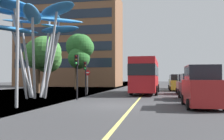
# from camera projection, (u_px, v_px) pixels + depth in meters

# --- Properties ---
(ground) EXTENTS (120.00, 240.00, 0.10)m
(ground) POSITION_uv_depth(u_px,v_px,m) (104.00, 106.00, 15.30)
(ground) COLOR #38383A
(red_bus) EXTENTS (2.93, 10.66, 3.87)m
(red_bus) POSITION_uv_depth(u_px,v_px,m) (146.00, 74.00, 26.80)
(red_bus) COLOR red
(red_bus) RESTS_ON ground
(leaf_sculpture) EXTENTS (8.40, 8.87, 8.13)m
(leaf_sculpture) POSITION_uv_depth(u_px,v_px,m) (37.00, 23.00, 21.14)
(leaf_sculpture) COLOR #9EA0A5
(leaf_sculpture) RESTS_ON ground
(traffic_light_kerb_near) EXTENTS (0.28, 0.42, 3.49)m
(traffic_light_kerb_near) POSITION_uv_depth(u_px,v_px,m) (77.00, 67.00, 19.02)
(traffic_light_kerb_near) COLOR black
(traffic_light_kerb_near) RESTS_ON ground
(traffic_light_kerb_far) EXTENTS (0.28, 0.42, 3.27)m
(traffic_light_kerb_far) POSITION_uv_depth(u_px,v_px,m) (85.00, 71.00, 23.69)
(traffic_light_kerb_far) COLOR black
(traffic_light_kerb_far) RESTS_ON ground
(car_parked_near) EXTENTS (1.98, 4.35, 2.39)m
(car_parked_near) POSITION_uv_depth(u_px,v_px,m) (202.00, 88.00, 14.01)
(car_parked_near) COLOR maroon
(car_parked_near) RESTS_ON ground
(car_parked_mid) EXTENTS (2.08, 4.13, 2.03)m
(car_parked_mid) POSITION_uv_depth(u_px,v_px,m) (193.00, 87.00, 19.40)
(car_parked_mid) COLOR black
(car_parked_mid) RESTS_ON ground
(car_parked_far) EXTENTS (2.03, 3.84, 2.07)m
(car_parked_far) POSITION_uv_depth(u_px,v_px,m) (186.00, 85.00, 25.92)
(car_parked_far) COLOR gray
(car_parked_far) RESTS_ON ground
(car_side_street) EXTENTS (1.98, 4.30, 2.18)m
(car_side_street) POSITION_uv_depth(u_px,v_px,m) (177.00, 83.00, 32.68)
(car_side_street) COLOR gold
(car_side_street) RESTS_ON ground
(car_far_side) EXTENTS (2.04, 4.45, 2.22)m
(car_far_side) POSITION_uv_depth(u_px,v_px,m) (175.00, 82.00, 38.73)
(car_far_side) COLOR gray
(car_far_side) RESTS_ON ground
(street_lamp) EXTENTS (1.66, 0.44, 9.00)m
(street_lamp) POSITION_uv_depth(u_px,v_px,m) (23.00, 9.00, 13.98)
(street_lamp) COLOR gray
(street_lamp) RESTS_ON ground
(tree_pavement_near) EXTENTS (4.26, 4.20, 6.43)m
(tree_pavement_near) POSITION_uv_depth(u_px,v_px,m) (44.00, 55.00, 27.84)
(tree_pavement_near) COLOR brown
(tree_pavement_near) RESTS_ON ground
(tree_pavement_far) EXTENTS (4.61, 4.55, 8.60)m
(tree_pavement_far) POSITION_uv_depth(u_px,v_px,m) (81.00, 48.00, 37.68)
(tree_pavement_far) COLOR brown
(tree_pavement_far) RESTS_ON ground
(no_entry_sign) EXTENTS (0.60, 0.12, 2.56)m
(no_entry_sign) POSITION_uv_depth(u_px,v_px,m) (87.00, 78.00, 25.70)
(no_entry_sign) COLOR gray
(no_entry_sign) RESTS_ON ground
(backdrop_building) EXTENTS (21.58, 10.67, 19.38)m
(backdrop_building) POSITION_uv_depth(u_px,v_px,m) (71.00, 42.00, 53.96)
(backdrop_building) COLOR brown
(backdrop_building) RESTS_ON ground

